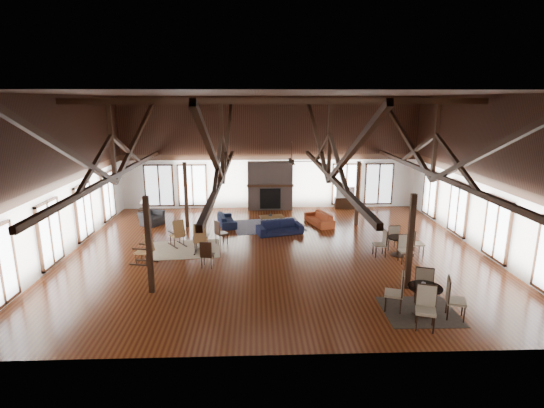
{
  "coord_description": "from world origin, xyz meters",
  "views": [
    {
      "loc": [
        -0.73,
        -15.76,
        5.8
      ],
      "look_at": [
        -0.11,
        1.0,
        1.67
      ],
      "focal_mm": 28.0,
      "sensor_mm": 36.0,
      "label": 1
    }
  ],
  "objects_px": {
    "sofa_navy_left": "(227,220)",
    "armchair": "(151,218)",
    "cafe_table_near": "(425,295)",
    "cafe_table_far": "(399,243)",
    "sofa_navy_front": "(280,228)",
    "sofa_orange": "(319,219)",
    "coffee_table": "(272,217)",
    "tv_console": "(345,203)"
  },
  "relations": [
    {
      "from": "sofa_navy_left",
      "to": "sofa_orange",
      "type": "xyz_separation_m",
      "value": [
        4.41,
        -0.02,
        0.02
      ]
    },
    {
      "from": "coffee_table",
      "to": "tv_console",
      "type": "relative_size",
      "value": 1.02
    },
    {
      "from": "cafe_table_near",
      "to": "sofa_navy_left",
      "type": "bearing_deg",
      "value": 124.26
    },
    {
      "from": "armchair",
      "to": "cafe_table_near",
      "type": "distance_m",
      "value": 13.23
    },
    {
      "from": "sofa_navy_left",
      "to": "tv_console",
      "type": "bearing_deg",
      "value": -76.43
    },
    {
      "from": "sofa_orange",
      "to": "cafe_table_far",
      "type": "relative_size",
      "value": 0.99
    },
    {
      "from": "sofa_orange",
      "to": "cafe_table_near",
      "type": "bearing_deg",
      "value": -6.75
    },
    {
      "from": "sofa_navy_left",
      "to": "armchair",
      "type": "distance_m",
      "value": 3.61
    },
    {
      "from": "sofa_orange",
      "to": "coffee_table",
      "type": "height_order",
      "value": "sofa_orange"
    },
    {
      "from": "sofa_navy_front",
      "to": "armchair",
      "type": "height_order",
      "value": "armchair"
    },
    {
      "from": "sofa_navy_left",
      "to": "cafe_table_far",
      "type": "bearing_deg",
      "value": -134.81
    },
    {
      "from": "cafe_table_near",
      "to": "cafe_table_far",
      "type": "relative_size",
      "value": 1.13
    },
    {
      "from": "coffee_table",
      "to": "cafe_table_near",
      "type": "height_order",
      "value": "cafe_table_near"
    },
    {
      "from": "sofa_navy_front",
      "to": "cafe_table_far",
      "type": "bearing_deg",
      "value": -49.3
    },
    {
      "from": "cafe_table_far",
      "to": "sofa_navy_front",
      "type": "bearing_deg",
      "value": 146.86
    },
    {
      "from": "sofa_navy_front",
      "to": "sofa_navy_left",
      "type": "height_order",
      "value": "sofa_navy_front"
    },
    {
      "from": "sofa_navy_left",
      "to": "armchair",
      "type": "height_order",
      "value": "armchair"
    },
    {
      "from": "coffee_table",
      "to": "sofa_navy_front",
      "type": "bearing_deg",
      "value": -87.74
    },
    {
      "from": "coffee_table",
      "to": "sofa_orange",
      "type": "bearing_deg",
      "value": -9.93
    },
    {
      "from": "tv_console",
      "to": "cafe_table_near",
      "type": "bearing_deg",
      "value": -91.32
    },
    {
      "from": "sofa_navy_left",
      "to": "sofa_navy_front",
      "type": "bearing_deg",
      "value": -133.35
    },
    {
      "from": "sofa_orange",
      "to": "cafe_table_far",
      "type": "bearing_deg",
      "value": 12.1
    },
    {
      "from": "sofa_navy_left",
      "to": "armchair",
      "type": "relative_size",
      "value": 1.79
    },
    {
      "from": "sofa_navy_front",
      "to": "cafe_table_far",
      "type": "relative_size",
      "value": 1.03
    },
    {
      "from": "coffee_table",
      "to": "sofa_navy_left",
      "type": "bearing_deg",
      "value": 169.47
    },
    {
      "from": "coffee_table",
      "to": "armchair",
      "type": "height_order",
      "value": "armchair"
    },
    {
      "from": "sofa_navy_front",
      "to": "tv_console",
      "type": "distance_m",
      "value": 5.96
    },
    {
      "from": "armchair",
      "to": "cafe_table_far",
      "type": "relative_size",
      "value": 0.51
    },
    {
      "from": "armchair",
      "to": "sofa_navy_left",
      "type": "bearing_deg",
      "value": -63.75
    },
    {
      "from": "sofa_navy_left",
      "to": "cafe_table_far",
      "type": "distance_m",
      "value": 8.07
    },
    {
      "from": "sofa_navy_front",
      "to": "tv_console",
      "type": "height_order",
      "value": "tv_console"
    },
    {
      "from": "armchair",
      "to": "tv_console",
      "type": "relative_size",
      "value": 0.85
    },
    {
      "from": "sofa_navy_front",
      "to": "sofa_navy_left",
      "type": "distance_m",
      "value": 2.84
    },
    {
      "from": "sofa_navy_left",
      "to": "cafe_table_far",
      "type": "xyz_separation_m",
      "value": [
        6.81,
        -4.31,
        0.25
      ]
    },
    {
      "from": "coffee_table",
      "to": "armchair",
      "type": "relative_size",
      "value": 1.2
    },
    {
      "from": "coffee_table",
      "to": "cafe_table_near",
      "type": "distance_m",
      "value": 9.66
    },
    {
      "from": "cafe_table_far",
      "to": "tv_console",
      "type": "height_order",
      "value": "cafe_table_far"
    },
    {
      "from": "armchair",
      "to": "cafe_table_far",
      "type": "bearing_deg",
      "value": -83.78
    },
    {
      "from": "sofa_navy_left",
      "to": "coffee_table",
      "type": "relative_size",
      "value": 1.49
    },
    {
      "from": "armchair",
      "to": "cafe_table_far",
      "type": "xyz_separation_m",
      "value": [
        10.41,
        -4.54,
        0.18
      ]
    },
    {
      "from": "armchair",
      "to": "cafe_table_near",
      "type": "relative_size",
      "value": 0.46
    },
    {
      "from": "coffee_table",
      "to": "cafe_table_near",
      "type": "bearing_deg",
      "value": -76.07
    }
  ]
}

